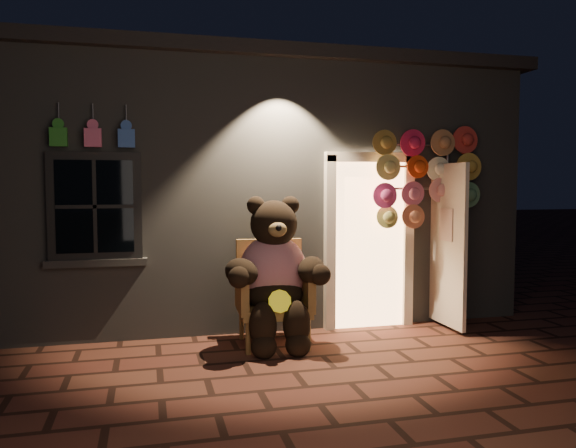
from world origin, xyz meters
name	(u,v)px	position (x,y,z in m)	size (l,w,h in m)	color
ground	(294,372)	(0.00, 0.00, 0.00)	(60.00, 60.00, 0.00)	#572E21
shop_building	(232,188)	(0.00, 3.99, 1.74)	(7.30, 5.95, 3.51)	slate
wicker_armchair	(272,292)	(0.01, 1.03, 0.58)	(0.84, 0.76, 1.16)	olive
teddy_bear	(275,273)	(0.01, 0.88, 0.82)	(1.22, 0.97, 1.68)	#AD122E
hat_rack	(425,175)	(2.01, 1.28, 1.91)	(1.41, 0.22, 2.50)	#59595E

